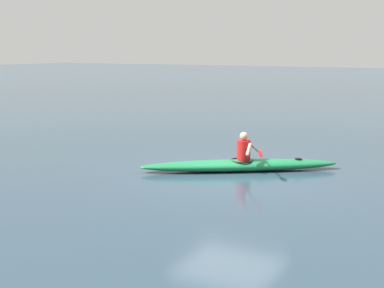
# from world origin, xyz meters

# --- Properties ---
(ground_plane) EXTENTS (160.00, 160.00, 0.00)m
(ground_plane) POSITION_xyz_m (0.00, 0.00, 0.00)
(ground_plane) COLOR #283D4C
(kayak) EXTENTS (4.58, 3.48, 0.29)m
(kayak) POSITION_xyz_m (-0.06, -0.45, 0.15)
(kayak) COLOR #19723F
(kayak) RESTS_ON ground
(kayaker) EXTENTS (1.44, 2.04, 0.72)m
(kayaker) POSITION_xyz_m (-0.15, -0.51, 0.60)
(kayaker) COLOR red
(kayaker) RESTS_ON kayak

